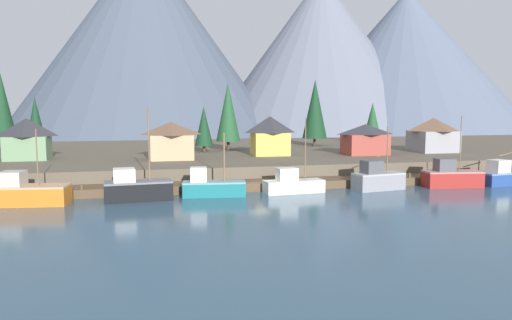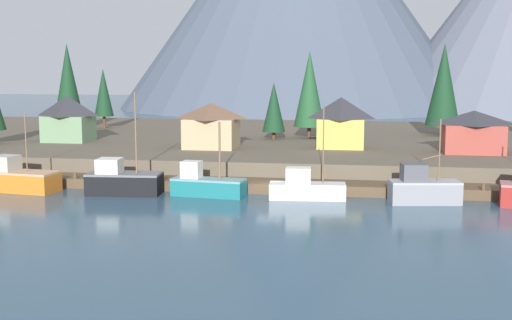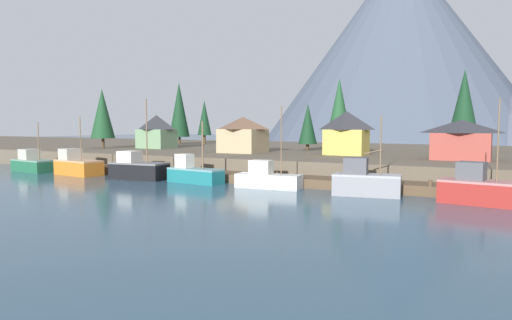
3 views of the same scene
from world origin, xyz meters
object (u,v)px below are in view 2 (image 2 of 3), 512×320
object	(u,v)px
fishing_boat_orange	(20,178)
conifer_near_right	(103,93)
fishing_boat_white	(306,188)
fishing_boat_grey	(423,189)
house_red	(473,131)
house_tan	(211,125)
house_yellow	(341,122)
fishing_boat_black	(123,181)
conifer_back_left	(309,89)
conifer_near_left	(274,107)
conifer_mid_left	(68,82)
conifer_back_right	(444,85)
house_green	(68,118)
fishing_boat_teal	(206,185)

from	to	relation	value
fishing_boat_orange	conifer_near_right	distance (m)	42.25
fishing_boat_orange	fishing_boat_white	size ratio (longest dim) A/B	0.89
fishing_boat_white	fishing_boat_grey	world-z (taller)	fishing_boat_white
house_red	fishing_boat_grey	bearing A→B (deg)	-111.46
house_tan	house_yellow	bearing A→B (deg)	8.55
fishing_boat_black	house_red	size ratio (longest dim) A/B	1.42
fishing_boat_white	house_tan	xyz separation A→B (m)	(-13.04, 17.47, 4.24)
house_yellow	conifer_back_left	xyz separation A→B (m)	(-4.76, 11.08, 3.61)
house_tan	conifer_near_right	size ratio (longest dim) A/B	0.67
conifer_near_left	house_red	bearing A→B (deg)	-24.54
house_tan	house_yellow	distance (m)	15.72
fishing_boat_grey	conifer_mid_left	world-z (taller)	conifer_mid_left
conifer_back_left	conifer_near_right	bearing A→B (deg)	164.23
house_tan	house_yellow	size ratio (longest dim) A/B	1.04
fishing_boat_grey	conifer_back_right	size ratio (longest dim) A/B	0.59
house_green	conifer_back_right	bearing A→B (deg)	17.59
house_green	conifer_near_right	bearing A→B (deg)	97.94
house_tan	conifer_back_left	xyz separation A→B (m)	(10.78, 13.42, 3.99)
fishing_boat_black	house_red	distance (m)	39.81
fishing_boat_white	conifer_near_left	distance (m)	29.90
fishing_boat_teal	conifer_back_left	xyz separation A→B (m)	(7.29, 31.00, 8.17)
fishing_boat_white	house_yellow	world-z (taller)	fishing_boat_white
fishing_boat_black	conifer_near_left	bearing A→B (deg)	65.01
fishing_boat_grey	conifer_mid_left	xyz separation A→B (m)	(-51.27, 37.91, 8.64)
house_green	conifer_near_left	bearing A→B (deg)	15.17
fishing_boat_orange	house_tan	size ratio (longest dim) A/B	1.22
house_yellow	house_red	bearing A→B (deg)	-9.33
house_green	conifer_back_right	world-z (taller)	conifer_back_right
fishing_boat_orange	house_yellow	distance (m)	37.34
conifer_mid_left	conifer_back_right	bearing A→B (deg)	-0.46
conifer_near_left	conifer_near_right	xyz separation A→B (m)	(-29.06, 11.89, 1.34)
fishing_boat_teal	fishing_boat_white	bearing A→B (deg)	7.59
conifer_mid_left	conifer_back_left	bearing A→B (deg)	-9.85
fishing_boat_black	house_green	world-z (taller)	fishing_boat_black
conifer_back_left	conifer_back_right	world-z (taller)	conifer_back_right
conifer_mid_left	house_red	bearing A→B (deg)	-19.15
fishing_boat_orange	fishing_boat_black	bearing A→B (deg)	8.74
fishing_boat_orange	house_green	xyz separation A→B (m)	(-4.83, 21.95, 4.29)
fishing_boat_grey	house_red	world-z (taller)	fishing_boat_grey
fishing_boat_teal	house_green	bearing A→B (deg)	144.79
fishing_boat_grey	conifer_near_left	xyz separation A→B (m)	(-17.56, 28.88, 5.53)
house_red	conifer_near_right	bearing A→B (deg)	156.69
fishing_boat_white	house_yellow	distance (m)	20.49
fishing_boat_teal	conifer_back_left	world-z (taller)	conifer_back_left
conifer_back_right	fishing_boat_teal	bearing A→B (deg)	-124.82
fishing_boat_grey	conifer_mid_left	bearing A→B (deg)	134.36
house_yellow	conifer_near_left	xyz separation A→B (m)	(-9.39, 8.71, 1.21)
house_yellow	conifer_near_right	xyz separation A→B (m)	(-38.45, 20.60, 2.55)
fishing_boat_white	house_tan	bearing A→B (deg)	122.17
fishing_boat_white	conifer_back_right	distance (m)	41.44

